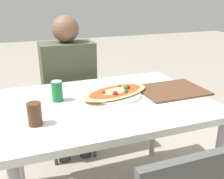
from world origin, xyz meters
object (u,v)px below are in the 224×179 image
at_px(dining_table, 107,112).
at_px(pizza_main, 116,93).
at_px(soda_can, 57,91).
at_px(person_seated, 69,77).
at_px(drink_glass, 35,114).
at_px(chair_far_seated, 67,94).

xyz_separation_m(dining_table, pizza_main, (0.08, 0.06, 0.09)).
xyz_separation_m(dining_table, soda_can, (-0.28, 0.10, 0.14)).
height_order(person_seated, pizza_main, person_seated).
relative_size(dining_table, drink_glass, 10.58).
height_order(dining_table, person_seated, person_seated).
distance_m(person_seated, soda_can, 0.59).
height_order(pizza_main, drink_glass, drink_glass).
bearing_deg(soda_can, person_seated, 72.29).
height_order(person_seated, drink_glass, person_seated).
bearing_deg(pizza_main, person_seated, 107.06).
bearing_deg(dining_table, soda_can, 160.08).
distance_m(dining_table, person_seated, 0.66).
bearing_deg(person_seated, drink_glass, 68.17).
height_order(dining_table, soda_can, soda_can).
bearing_deg(pizza_main, chair_far_seated, 104.41).
height_order(pizza_main, soda_can, soda_can).
bearing_deg(dining_table, chair_far_seated, 97.57).
distance_m(person_seated, drink_glass, 0.89).
bearing_deg(dining_table, pizza_main, 36.48).
bearing_deg(person_seated, chair_far_seated, -90.00).
height_order(dining_table, chair_far_seated, chair_far_seated).
bearing_deg(drink_glass, pizza_main, 24.13).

